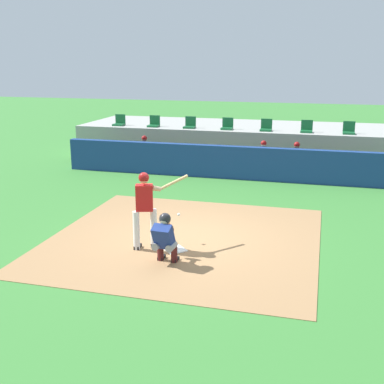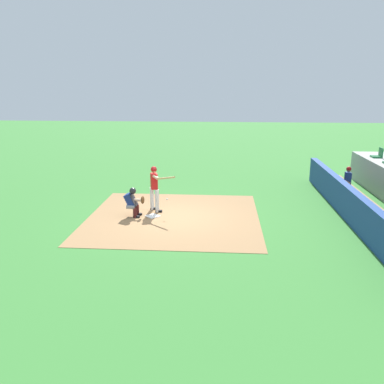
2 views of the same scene
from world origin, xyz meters
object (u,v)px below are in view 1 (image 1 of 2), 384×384
object	(u,v)px
batter_at_plate	(146,205)
dugout_player_2	(296,159)
home_plate	(175,250)
stadium_seat_6	(349,130)
stadium_seat_1	(154,124)
stadium_seat_2	(190,125)
stadium_seat_4	(266,127)
catcher_crouched	(165,236)
dugout_player_1	(263,157)
stadium_seat_0	(119,122)
stadium_seat_3	(227,126)
dugout_player_0	(144,151)
stadium_seat_5	(307,129)

from	to	relation	value
batter_at_plate	dugout_player_2	distance (m)	8.65
home_plate	stadium_seat_6	distance (m)	11.06
stadium_seat_1	stadium_seat_2	bearing A→B (deg)	0.00
stadium_seat_4	stadium_seat_1	bearing A→B (deg)	180.00
catcher_crouched	dugout_player_1	bearing A→B (deg)	83.85
dugout_player_2	stadium_seat_0	size ratio (longest dim) A/B	2.71
dugout_player_2	stadium_seat_2	world-z (taller)	stadium_seat_2
dugout_player_2	stadium_seat_3	xyz separation A→B (m)	(-3.00, 2.03, 0.86)
dugout_player_2	stadium_seat_2	distance (m)	5.12
batter_at_plate	stadium_seat_6	world-z (taller)	stadium_seat_6
home_plate	dugout_player_2	xyz separation A→B (m)	(2.18, 8.14, 0.65)
dugout_player_2	stadium_seat_4	bearing A→B (deg)	124.00
stadium_seat_3	home_plate	bearing A→B (deg)	-85.44
catcher_crouched	stadium_seat_1	size ratio (longest dim) A/B	3.45
catcher_crouched	dugout_player_2	size ratio (longest dim) A/B	1.27
catcher_crouched	stadium_seat_1	world-z (taller)	stadium_seat_1
stadium_seat_3	batter_at_plate	bearing A→B (deg)	-89.25
catcher_crouched	dugout_player_2	bearing A→B (deg)	76.20
batter_at_plate	dugout_player_0	size ratio (longest dim) A/B	1.39
home_plate	stadium_seat_2	size ratio (longest dim) A/B	0.92
dugout_player_0	stadium_seat_3	distance (m)	3.72
dugout_player_0	catcher_crouched	bearing A→B (deg)	-66.72
batter_at_plate	dugout_player_2	bearing A→B (deg)	70.65
stadium_seat_2	stadium_seat_4	world-z (taller)	same
dugout_player_2	stadium_seat_5	world-z (taller)	stadium_seat_5
batter_at_plate	home_plate	bearing A→B (deg)	1.00
catcher_crouched	stadium_seat_5	bearing A→B (deg)	77.43
stadium_seat_3	stadium_seat_5	xyz separation A→B (m)	(3.25, 0.00, 0.00)
dugout_player_1	stadium_seat_4	world-z (taller)	stadium_seat_4
stadium_seat_6	stadium_seat_1	bearing A→B (deg)	180.00
home_plate	stadium_seat_6	xyz separation A→B (m)	(4.06, 10.18, 1.51)
catcher_crouched	stadium_seat_2	distance (m)	11.21
stadium_seat_0	stadium_seat_3	xyz separation A→B (m)	(4.88, 0.00, 0.00)
dugout_player_2	stadium_seat_3	size ratio (longest dim) A/B	2.71
catcher_crouched	dugout_player_0	bearing A→B (deg)	113.28
home_plate	stadium_seat_0	bearing A→B (deg)	119.19
home_plate	dugout_player_1	distance (m)	8.23
home_plate	dugout_player_0	world-z (taller)	dugout_player_0
stadium_seat_3	stadium_seat_4	size ratio (longest dim) A/B	1.00
catcher_crouched	stadium_seat_3	distance (m)	10.97
dugout_player_0	stadium_seat_6	size ratio (longest dim) A/B	2.71
stadium_seat_4	stadium_seat_6	xyz separation A→B (m)	(3.25, 0.00, 0.00)
stadium_seat_6	stadium_seat_4	bearing A→B (deg)	180.00
stadium_seat_1	dugout_player_1	bearing A→B (deg)	-22.05
stadium_seat_4	stadium_seat_5	size ratio (longest dim) A/B	1.00
stadium_seat_0	stadium_seat_3	size ratio (longest dim) A/B	1.00
stadium_seat_2	catcher_crouched	bearing A→B (deg)	-77.36
dugout_player_1	stadium_seat_1	distance (m)	5.49
batter_at_plate	stadium_seat_0	distance (m)	11.37
dugout_player_0	home_plate	bearing A→B (deg)	-64.95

